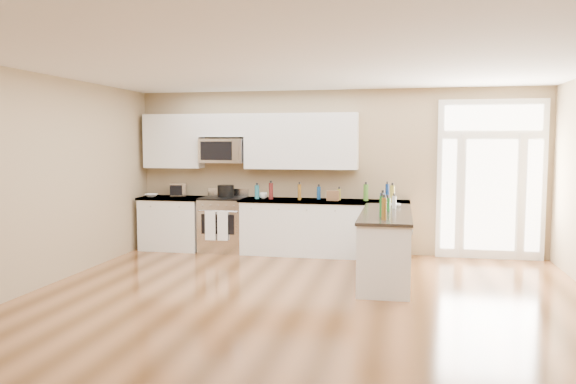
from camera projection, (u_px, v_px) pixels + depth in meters
The scene contains 18 objects.
ground at pixel (290, 325), 5.88m from camera, with size 8.00×8.00×0.00m, color #593519.
room_shell at pixel (290, 162), 5.73m from camera, with size 8.00×8.00×8.00m.
back_cabinet_left at pixel (173, 225), 10.01m from camera, with size 1.10×0.66×0.94m.
back_cabinet_right at pixel (323, 229), 9.47m from camera, with size 2.85×0.66×0.94m.
peninsula_cabinet at pixel (386, 248), 7.85m from camera, with size 0.69×2.32×0.94m.
upper_cabinet_left at pixel (174, 141), 10.02m from camera, with size 1.04×0.33×0.95m, color white.
upper_cabinet_right at pixel (301, 141), 9.57m from camera, with size 1.94×0.33×0.95m, color white.
upper_cabinet_short at pixel (223, 125), 9.81m from camera, with size 0.82×0.33×0.40m, color white.
microwave at pixel (223, 151), 9.82m from camera, with size 0.78×0.41×0.42m.
entry_door at pixel (491, 180), 9.12m from camera, with size 1.70×0.10×2.60m.
kitchen_range at pixel (223, 224), 9.82m from camera, with size 0.76×0.68×1.08m.
stockpot at pixel (226, 191), 9.85m from camera, with size 0.29×0.29×0.22m, color black.
toaster_oven at pixel (179, 190), 10.07m from camera, with size 0.28×0.22×0.24m, color silver.
cardboard_box at pixel (333, 196), 9.34m from camera, with size 0.20×0.14×0.16m, color brown.
bowl_left at pixel (151, 195), 9.95m from camera, with size 0.22×0.22×0.05m, color white.
bowl_peninsula at pixel (396, 205), 8.43m from camera, with size 0.15×0.15×0.05m, color white.
cup_counter at pixel (263, 196), 9.64m from camera, with size 0.13×0.13×0.11m, color white.
counter_bottles at pixel (347, 197), 8.65m from camera, with size 2.39×2.45×0.31m.
Camera 1 is at (1.12, -5.62, 1.91)m, focal length 35.00 mm.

